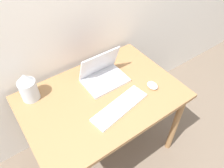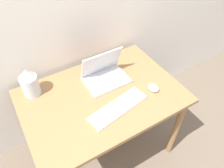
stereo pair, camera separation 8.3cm
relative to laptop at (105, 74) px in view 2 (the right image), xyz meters
The scene contains 6 objects.
wall_back 0.56m from the laptop, 107.37° to the left, with size 6.00×0.05×2.50m.
desk 0.22m from the laptop, 126.77° to the right, with size 1.12×0.77×0.75m.
laptop is the anchor object (origin of this frame).
keyboard 0.31m from the laptop, 102.00° to the right, with size 0.44×0.20×0.02m.
mouse 0.37m from the laptop, 48.19° to the right, with size 0.07×0.09×0.04m.
vase 0.53m from the laptop, 164.76° to the left, with size 0.12×0.12×0.22m.
Camera 2 is at (-0.47, -0.54, 1.91)m, focal length 35.00 mm.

